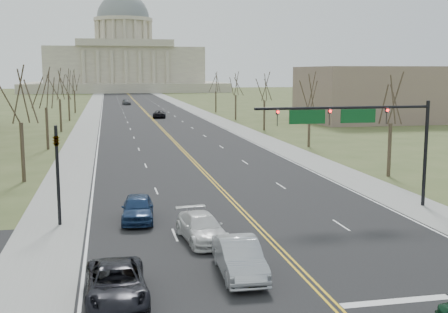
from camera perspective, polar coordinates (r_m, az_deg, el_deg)
name	(u,v)px	position (r m, az deg, el deg)	size (l,w,h in m)	color
ground	(326,297)	(23.97, 10.29, -13.87)	(600.00, 600.00, 0.00)	#435028
road	(145,111)	(131.07, -8.03, 4.56)	(20.00, 380.00, 0.01)	black
cross_road	(281,251)	(29.26, 5.84, -9.56)	(120.00, 14.00, 0.01)	black
sidewalk_left	(92,112)	(130.84, -13.29, 4.41)	(4.00, 380.00, 0.03)	gray
sidewalk_right	(196,111)	(132.39, -2.82, 4.68)	(4.00, 380.00, 0.03)	gray
center_line	(145,111)	(131.06, -8.03, 4.56)	(0.42, 380.00, 0.01)	gold
edge_line_left	(102,112)	(130.80, -12.33, 4.44)	(0.15, 380.00, 0.01)	silver
edge_line_right	(187,111)	(132.06, -3.77, 4.66)	(0.15, 380.00, 0.01)	silver
capitol	(124,61)	(270.57, -10.09, 9.58)	(90.00, 60.00, 50.00)	beige
signal_mast	(357,123)	(37.68, 13.37, 3.29)	(12.12, 0.44, 7.20)	black
signal_left	(57,164)	(34.53, -16.58, -0.73)	(0.32, 0.36, 6.00)	black
tree_r_0	(392,102)	(50.60, 16.66, 5.36)	(3.74, 3.74, 8.50)	#32271D
tree_l_0	(20,98)	(49.02, -20.04, 5.57)	(3.96, 3.96, 9.00)	#32271D
tree_r_1	(310,93)	(68.84, 8.72, 6.39)	(3.74, 3.74, 8.50)	#32271D
tree_l_1	(45,90)	(68.86, -17.69, 6.41)	(3.96, 3.96, 9.00)	#32271D
tree_r_2	(265,88)	(87.85, 4.14, 6.93)	(3.74, 3.74, 8.50)	#32271D
tree_l_2	(59,86)	(88.77, -16.39, 6.88)	(3.96, 3.96, 9.00)	#32271D
tree_r_3	(236,85)	(107.22, 1.20, 7.26)	(3.74, 3.74, 8.50)	#32271D
tree_l_3	(68,83)	(108.72, -15.56, 7.17)	(3.96, 3.96, 9.00)	#32271D
tree_r_4	(216,83)	(126.79, -0.84, 7.47)	(3.74, 3.74, 8.50)	#32271D
tree_l_4	(74,82)	(128.68, -14.99, 7.37)	(3.96, 3.96, 9.00)	#32271D
bldg_right_mass	(374,94)	(108.06, 15.02, 6.15)	(25.00, 20.00, 10.00)	#806C5B
car_sb_inner_lead	(239,258)	(25.60, 1.57, -10.23)	(1.75, 5.03, 1.66)	#A4A6AC
car_sb_outer_lead	(116,283)	(23.37, -10.91, -12.54)	(2.40, 5.21, 1.45)	black
car_sb_inner_second	(202,228)	(30.63, -2.28, -7.24)	(2.04, 5.03, 1.46)	silver
car_sb_outer_second	(138,208)	(34.98, -8.76, -5.20)	(1.90, 4.73, 1.61)	navy
car_far_nb	(159,114)	(112.42, -6.59, 4.31)	(2.47, 5.35, 1.49)	black
car_far_sb	(126,102)	(158.00, -9.89, 5.50)	(1.97, 4.91, 1.67)	#56595E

